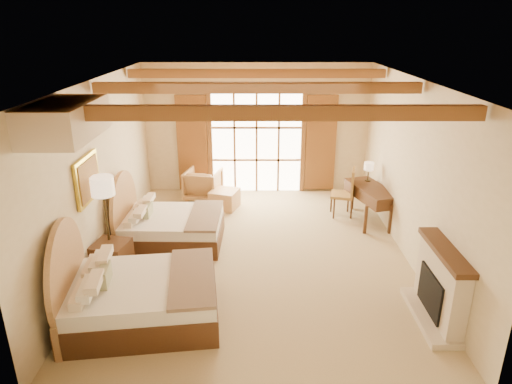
{
  "coord_description": "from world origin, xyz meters",
  "views": [
    {
      "loc": [
        -0.04,
        -7.62,
        4.1
      ],
      "look_at": [
        -0.02,
        0.2,
        1.17
      ],
      "focal_mm": 32.0,
      "sensor_mm": 36.0,
      "label": 1
    }
  ],
  "objects_px": {
    "nightstand": "(112,261)",
    "armchair": "(203,185)",
    "bed_near": "(132,294)",
    "desk": "(371,203)",
    "bed_far": "(165,225)"
  },
  "relations": [
    {
      "from": "nightstand",
      "to": "armchair",
      "type": "xyz_separation_m",
      "value": [
        1.14,
        3.69,
        0.05
      ]
    },
    {
      "from": "bed_near",
      "to": "desk",
      "type": "height_order",
      "value": "bed_near"
    },
    {
      "from": "nightstand",
      "to": "armchair",
      "type": "height_order",
      "value": "armchair"
    },
    {
      "from": "bed_near",
      "to": "bed_far",
      "type": "relative_size",
      "value": 1.18
    },
    {
      "from": "bed_near",
      "to": "armchair",
      "type": "xyz_separation_m",
      "value": [
        0.52,
        4.82,
        -0.05
      ]
    },
    {
      "from": "bed_near",
      "to": "armchair",
      "type": "height_order",
      "value": "bed_near"
    },
    {
      "from": "bed_near",
      "to": "nightstand",
      "type": "height_order",
      "value": "bed_near"
    },
    {
      "from": "bed_near",
      "to": "desk",
      "type": "bearing_deg",
      "value": 32.5
    },
    {
      "from": "bed_far",
      "to": "desk",
      "type": "bearing_deg",
      "value": 15.38
    },
    {
      "from": "bed_far",
      "to": "armchair",
      "type": "bearing_deg",
      "value": 79.29
    },
    {
      "from": "bed_near",
      "to": "bed_far",
      "type": "bearing_deg",
      "value": 82.67
    },
    {
      "from": "armchair",
      "to": "bed_far",
      "type": "bearing_deg",
      "value": 89.94
    },
    {
      "from": "bed_near",
      "to": "armchair",
      "type": "distance_m",
      "value": 4.85
    },
    {
      "from": "nightstand",
      "to": "armchair",
      "type": "bearing_deg",
      "value": 83.66
    },
    {
      "from": "bed_far",
      "to": "bed_near",
      "type": "bearing_deg",
      "value": -89.13
    }
  ]
}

